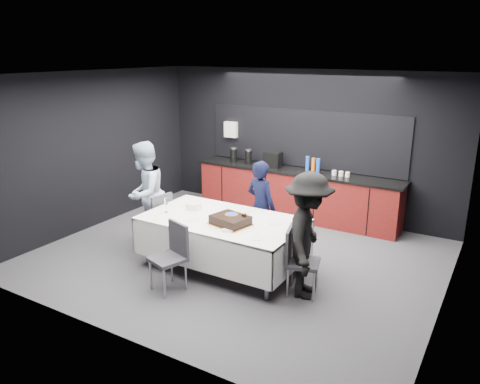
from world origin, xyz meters
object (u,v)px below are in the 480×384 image
at_px(plate_stack, 194,206).
at_px(person_center, 261,207).
at_px(chair_right, 297,256).
at_px(person_right, 308,236).
at_px(champagne_flute, 166,202).
at_px(party_table, 223,227).
at_px(person_left, 145,194).
at_px(cake_assembly, 230,220).
at_px(chair_near, 172,252).
at_px(chair_left, 158,217).

xyz_separation_m(plate_stack, person_center, (0.80, 0.71, -0.08)).
distance_m(chair_right, person_right, 0.33).
distance_m(plate_stack, champagne_flute, 0.45).
distance_m(party_table, chair_right, 1.28).
height_order(chair_right, person_left, person_left).
xyz_separation_m(cake_assembly, chair_near, (-0.47, -0.72, -0.31)).
relative_size(chair_left, person_right, 0.55).
relative_size(champagne_flute, person_center, 0.15).
bearing_deg(cake_assembly, chair_right, 0.13).
relative_size(cake_assembly, chair_right, 0.65).
relative_size(cake_assembly, person_right, 0.36).
distance_m(party_table, chair_left, 1.32).
relative_size(cake_assembly, champagne_flute, 2.70).
relative_size(party_table, chair_near, 2.51).
bearing_deg(chair_near, party_table, 74.95).
bearing_deg(chair_right, person_left, 174.06).
bearing_deg(person_center, chair_left, 39.57).
height_order(party_table, chair_near, chair_near).
bearing_deg(chair_near, chair_right, 25.83).
distance_m(plate_stack, chair_near, 1.12).
distance_m(plate_stack, chair_left, 0.76).
height_order(person_center, person_left, person_left).
relative_size(cake_assembly, person_left, 0.35).
bearing_deg(person_center, party_table, 90.56).
height_order(party_table, plate_stack, plate_stack).
bearing_deg(cake_assembly, champagne_flute, -177.13).
bearing_deg(plate_stack, chair_left, -177.34).
bearing_deg(party_table, person_left, 174.87).
distance_m(chair_left, chair_right, 2.59).
xyz_separation_m(chair_left, chair_right, (2.57, -0.25, 0.00)).
xyz_separation_m(champagne_flute, chair_left, (-0.44, 0.31, -0.40)).
xyz_separation_m(champagne_flute, chair_right, (2.14, 0.06, -0.40)).
height_order(cake_assembly, chair_near, cake_assembly).
bearing_deg(champagne_flute, person_center, 44.60).
relative_size(plate_stack, chair_left, 0.26).
bearing_deg(person_center, chair_near, 89.40).
xyz_separation_m(party_table, chair_right, (1.26, -0.15, -0.11)).
bearing_deg(party_table, plate_stack, 167.96).
height_order(chair_near, person_left, person_left).
bearing_deg(chair_near, person_right, 24.91).
bearing_deg(chair_left, cake_assembly, -9.33).
height_order(party_table, person_center, person_center).
relative_size(chair_near, person_right, 0.55).
bearing_deg(plate_stack, person_left, 179.09).
distance_m(chair_left, person_center, 1.68).
distance_m(champagne_flute, chair_right, 2.17).
bearing_deg(person_right, person_left, 68.20).
relative_size(plate_stack, chair_near, 0.26).
relative_size(person_center, person_right, 0.89).
height_order(party_table, person_right, person_right).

